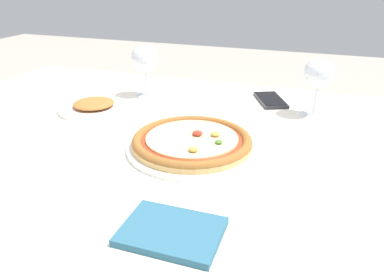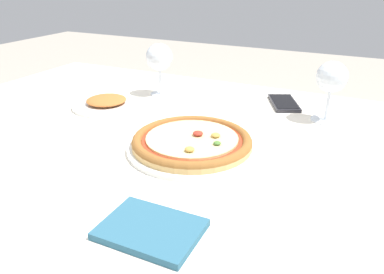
{
  "view_description": "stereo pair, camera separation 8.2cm",
  "coord_description": "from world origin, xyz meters",
  "views": [
    {
      "loc": [
        0.42,
        -0.73,
        1.12
      ],
      "look_at": [
        0.17,
        -0.03,
        0.78
      ],
      "focal_mm": 35.0,
      "sensor_mm": 36.0,
      "label": 1
    },
    {
      "loc": [
        0.5,
        -0.7,
        1.12
      ],
      "look_at": [
        0.17,
        -0.03,
        0.78
      ],
      "focal_mm": 35.0,
      "sensor_mm": 36.0,
      "label": 2
    }
  ],
  "objects": [
    {
      "name": "cell_phone",
      "position": [
        0.28,
        0.36,
        0.76
      ],
      "size": [
        0.12,
        0.16,
        0.01
      ],
      "color": "#232328",
      "rests_on": "dining_table"
    },
    {
      "name": "wine_glass_far_left",
      "position": [
        -0.09,
        0.28,
        0.87
      ],
      "size": [
        0.08,
        0.08,
        0.16
      ],
      "color": "silver",
      "rests_on": "dining_table"
    },
    {
      "name": "side_plate",
      "position": [
        -0.18,
        0.12,
        0.76
      ],
      "size": [
        0.2,
        0.2,
        0.03
      ],
      "color": "white",
      "rests_on": "dining_table"
    },
    {
      "name": "wine_glass_far_right",
      "position": [
        0.41,
        0.28,
        0.87
      ],
      "size": [
        0.08,
        0.08,
        0.16
      ],
      "color": "silver",
      "rests_on": "dining_table"
    },
    {
      "name": "dining_table",
      "position": [
        0.0,
        0.0,
        0.67
      ],
      "size": [
        1.31,
        1.03,
        0.75
      ],
      "color": "brown",
      "rests_on": "ground_plane"
    },
    {
      "name": "napkin_folded",
      "position": [
        0.24,
        -0.32,
        0.76
      ],
      "size": [
        0.15,
        0.11,
        0.01
      ],
      "color": "#2D607A",
      "rests_on": "dining_table"
    },
    {
      "name": "pizza_plate",
      "position": [
        0.17,
        -0.03,
        0.77
      ],
      "size": [
        0.29,
        0.29,
        0.04
      ],
      "color": "white",
      "rests_on": "dining_table"
    }
  ]
}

